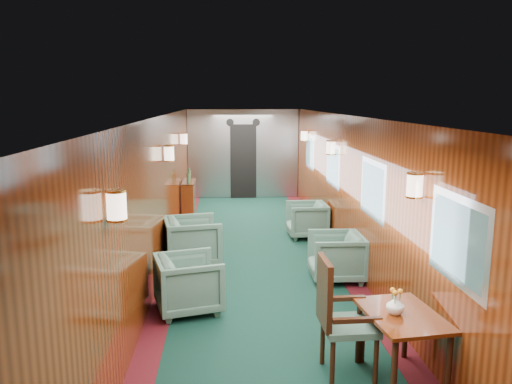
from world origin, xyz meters
TOP-DOWN VIEW (x-y plane):
  - room at (0.00, 0.00)m, footprint 12.00×12.10m
  - bulkhead at (0.00, 5.91)m, footprint 2.98×0.17m
  - windows_right at (1.49, 0.25)m, footprint 0.02×8.60m
  - wall_sconces at (0.00, 0.57)m, footprint 2.97×7.97m
  - dining_table at (1.13, -3.27)m, footprint 0.75×0.99m
  - side_chair at (0.55, -3.12)m, footprint 0.54×0.57m
  - credenza at (-1.34, 3.73)m, footprint 0.29×0.92m
  - flower_vase at (1.05, -3.28)m, footprint 0.18×0.18m
  - armchair_left_near at (-0.98, -1.52)m, footprint 0.97×0.95m
  - armchair_left_far at (-1.04, 0.28)m, footprint 1.01×0.99m
  - armchair_right_near at (1.12, -0.53)m, footprint 0.80×0.78m
  - armchair_right_far at (1.08, 1.83)m, footprint 0.77×0.75m

SIDE VIEW (x-z plane):
  - armchair_right_far at x=1.08m, z-range 0.00..0.69m
  - armchair_right_near at x=1.12m, z-range 0.00..0.71m
  - armchair_left_near at x=-0.98m, z-range 0.00..0.72m
  - armchair_left_far at x=-1.04m, z-range 0.00..0.79m
  - credenza at x=-1.34m, z-range -0.13..0.97m
  - dining_table at x=1.13m, z-range 0.23..0.92m
  - side_chair at x=0.55m, z-range 0.05..1.23m
  - flower_vase at x=1.05m, z-range 0.69..0.86m
  - bulkhead at x=0.00m, z-range -0.01..2.38m
  - windows_right at x=1.49m, z-range 1.05..1.85m
  - room at x=0.00m, z-range 0.43..2.83m
  - wall_sconces at x=0.00m, z-range 1.66..1.91m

